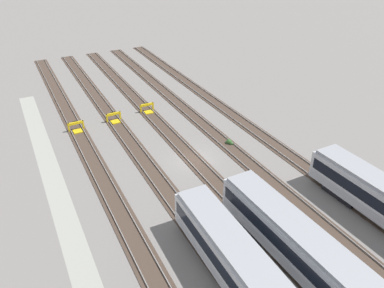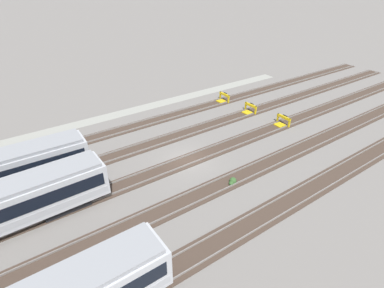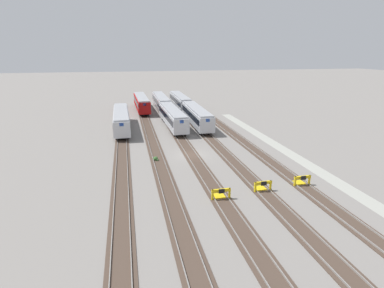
{
  "view_description": "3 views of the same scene",
  "coord_description": "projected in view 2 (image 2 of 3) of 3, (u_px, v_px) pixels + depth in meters",
  "views": [
    {
      "loc": [
        30.68,
        -15.92,
        22.01
      ],
      "look_at": [
        -0.42,
        -0.0,
        1.8
      ],
      "focal_mm": 35.0,
      "sensor_mm": 36.0,
      "label": 1
    },
    {
      "loc": [
        13.91,
        20.95,
        16.99
      ],
      "look_at": [
        -0.42,
        -0.0,
        1.8
      ],
      "focal_mm": 28.0,
      "sensor_mm": 36.0,
      "label": 2
    },
    {
      "loc": [
        -40.29,
        8.82,
        14.39
      ],
      "look_at": [
        -0.42,
        -0.0,
        1.8
      ],
      "focal_mm": 28.0,
      "sensor_mm": 36.0,
      "label": 3
    }
  ],
  "objects": [
    {
      "name": "rail_track_far_inner",
      "position": [
        219.0,
        186.0,
        26.77
      ],
      "size": [
        90.0,
        2.23,
        0.21
      ],
      "color": "#47382D",
      "rests_on": "ground"
    },
    {
      "name": "bumper_stop_middle_track",
      "position": [
        282.0,
        121.0,
        36.74
      ],
      "size": [
        1.34,
        2.0,
        1.22
      ],
      "color": "gold",
      "rests_on": "ground"
    },
    {
      "name": "rail_track_near_inner",
      "position": [
        164.0,
        140.0,
        33.79
      ],
      "size": [
        90.0,
        2.24,
        0.21
      ],
      "color": "#47382D",
      "rests_on": "ground"
    },
    {
      "name": "rail_track_middle",
      "position": [
        189.0,
        160.0,
        30.28
      ],
      "size": [
        90.0,
        2.24,
        0.21
      ],
      "color": "#47382D",
      "rests_on": "ground"
    },
    {
      "name": "bumper_stop_near_inner_track",
      "position": [
        249.0,
        109.0,
        39.86
      ],
      "size": [
        1.37,
        2.01,
        1.22
      ],
      "color": "gold",
      "rests_on": "ground"
    },
    {
      "name": "rail_track_farthest",
      "position": [
        259.0,
        219.0,
        23.27
      ],
      "size": [
        90.0,
        2.23,
        0.21
      ],
      "color": "#47382D",
      "rests_on": "ground"
    },
    {
      "name": "weed_clump",
      "position": [
        233.0,
        181.0,
        27.0
      ],
      "size": [
        0.92,
        0.7,
        0.64
      ],
      "color": "#38602D",
      "rests_on": "ground"
    },
    {
      "name": "bumper_stop_nearest_track",
      "position": [
        223.0,
        98.0,
        43.17
      ],
      "size": [
        1.36,
        2.0,
        1.22
      ],
      "color": "gold",
      "rests_on": "ground"
    },
    {
      "name": "service_walkway",
      "position": [
        130.0,
        111.0,
        40.47
      ],
      "size": [
        54.0,
        2.0,
        0.01
      ],
      "primitive_type": "cube",
      "color": "#9E9E93",
      "rests_on": "ground"
    },
    {
      "name": "ground_plane",
      "position": [
        189.0,
        160.0,
        30.3
      ],
      "size": [
        400.0,
        400.0,
        0.0
      ],
      "primitive_type": "plane",
      "color": "gray"
    },
    {
      "name": "rail_track_nearest",
      "position": [
        144.0,
        123.0,
        37.3
      ],
      "size": [
        90.0,
        2.23,
        0.21
      ],
      "color": "#47382D",
      "rests_on": "ground"
    }
  ]
}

